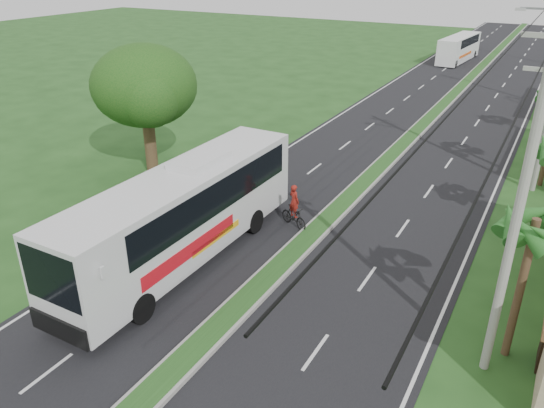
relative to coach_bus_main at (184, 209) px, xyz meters
The scene contains 11 objects.
ground 5.31m from the coach_bus_main, 35.70° to the right, with size 180.00×180.00×0.00m, color #1F4519.
road_asphalt 17.81m from the coach_bus_main, 77.36° to the left, with size 14.00×160.00×0.02m, color black.
median_strip 17.80m from the coach_bus_main, 77.36° to the left, with size 1.20×160.00×0.18m.
lane_edge_left 17.61m from the coach_bus_main, 99.35° to the left, with size 0.12×160.00×0.01m, color silver.
lane_edge_right 20.34m from the coach_bus_main, 58.48° to the left, with size 0.12×160.00×0.01m, color silver.
palm_verge_a 13.08m from the coach_bus_main, ahead, with size 2.40×2.40×5.45m.
shade_tree 11.29m from the coach_bus_main, 138.72° to the left, with size 6.30×6.00×7.54m.
utility_pole_a 12.82m from the coach_bus_main, ahead, with size 1.60×0.28×11.00m.
coach_bus_main is the anchor object (origin of this frame).
coach_bus_far 53.27m from the coach_bus_main, 89.41° to the left, with size 3.10×10.44×3.00m.
motorcyclist 5.76m from the coach_bus_main, 61.10° to the left, with size 1.83×1.17×2.20m.
Camera 1 is at (8.91, -12.74, 11.99)m, focal length 35.00 mm.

